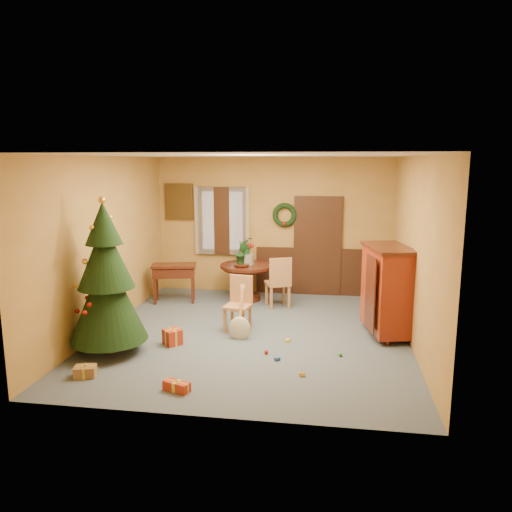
% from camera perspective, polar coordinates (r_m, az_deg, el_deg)
% --- Properties ---
extents(room_envelope, '(5.50, 5.50, 5.50)m').
position_cam_1_polar(room_envelope, '(10.63, 3.03, 1.59)').
color(room_envelope, '#3B4756').
rests_on(room_envelope, ground).
extents(dining_table, '(1.08, 1.08, 0.74)m').
position_cam_1_polar(dining_table, '(10.20, -1.09, -2.21)').
color(dining_table, black).
rests_on(dining_table, floor).
extents(urn, '(0.30, 0.30, 0.22)m').
position_cam_1_polar(urn, '(10.13, -1.09, -0.37)').
color(urn, slate).
rests_on(urn, dining_table).
extents(centerpiece_plant, '(0.32, 0.28, 0.35)m').
position_cam_1_polar(centerpiece_plant, '(10.08, -1.10, 1.23)').
color(centerpiece_plant, '#1E4C23').
rests_on(centerpiece_plant, urn).
extents(chair_near, '(0.47, 0.47, 0.93)m').
position_cam_1_polar(chair_near, '(8.39, -1.94, -5.22)').
color(chair_near, '#9F683F').
rests_on(chair_near, floor).
extents(chair_far, '(0.57, 0.57, 1.01)m').
position_cam_1_polar(chair_far, '(9.65, 2.62, -2.83)').
color(chair_far, '#9F683F').
rests_on(chair_far, floor).
extents(guitar, '(0.46, 0.60, 0.82)m').
position_cam_1_polar(guitar, '(8.00, -1.89, -6.63)').
color(guitar, beige).
rests_on(guitar, floor).
extents(plant_stand, '(0.31, 0.31, 0.79)m').
position_cam_1_polar(plant_stand, '(10.03, -1.65, -2.58)').
color(plant_stand, black).
rests_on(plant_stand, floor).
extents(stand_plant, '(0.27, 0.23, 0.45)m').
position_cam_1_polar(stand_plant, '(9.93, -1.66, 0.36)').
color(stand_plant, '#19471E').
rests_on(stand_plant, plant_stand).
extents(christmas_tree, '(1.13, 1.13, 2.32)m').
position_cam_1_polar(christmas_tree, '(7.58, -16.72, -2.71)').
color(christmas_tree, '#382111').
rests_on(christmas_tree, floor).
extents(writing_desk, '(0.95, 0.62, 0.78)m').
position_cam_1_polar(writing_desk, '(10.17, -9.35, -2.01)').
color(writing_desk, black).
rests_on(writing_desk, floor).
extents(sideboard, '(0.85, 1.26, 1.48)m').
position_cam_1_polar(sideboard, '(8.34, 14.75, -3.58)').
color(sideboard, '#62170B').
rests_on(sideboard, floor).
extents(gift_a, '(0.31, 0.26, 0.15)m').
position_cam_1_polar(gift_a, '(7.15, -18.94, -12.36)').
color(gift_a, brown).
rests_on(gift_a, floor).
extents(gift_b, '(0.34, 0.34, 0.25)m').
position_cam_1_polar(gift_b, '(7.96, -9.52, -9.11)').
color(gift_b, '#9F2B15').
rests_on(gift_b, floor).
extents(gift_c, '(0.30, 0.26, 0.14)m').
position_cam_1_polar(gift_c, '(8.26, -13.97, -8.96)').
color(gift_c, brown).
rests_on(gift_c, floor).
extents(gift_d, '(0.37, 0.25, 0.12)m').
position_cam_1_polar(gift_d, '(6.48, -9.05, -14.48)').
color(gift_d, '#9F2B15').
rests_on(gift_d, floor).
extents(toy_a, '(0.09, 0.09, 0.05)m').
position_cam_1_polar(toy_a, '(7.30, 2.43, -11.67)').
color(toy_a, '#224B96').
rests_on(toy_a, floor).
extents(toy_b, '(0.06, 0.06, 0.06)m').
position_cam_1_polar(toy_b, '(7.53, 9.63, -11.04)').
color(toy_b, '#248726').
rests_on(toy_b, floor).
extents(toy_c, '(0.08, 0.09, 0.05)m').
position_cam_1_polar(toy_c, '(7.99, 3.64, -9.64)').
color(toy_c, yellow).
rests_on(toy_c, floor).
extents(toy_d, '(0.06, 0.06, 0.06)m').
position_cam_1_polar(toy_d, '(7.52, 1.19, -10.92)').
color(toy_d, '#B3130B').
rests_on(toy_d, floor).
extents(toy_e, '(0.08, 0.05, 0.05)m').
position_cam_1_polar(toy_e, '(6.83, 5.29, -13.34)').
color(toy_e, gold).
rests_on(toy_e, floor).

